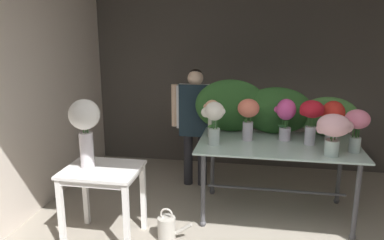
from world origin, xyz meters
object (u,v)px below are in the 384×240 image
at_px(side_table_white, 103,178).
at_px(vase_ivory_ranunculus, 214,118).
at_px(vase_coral_tulips, 249,114).
at_px(vase_peach_hydrangea, 212,114).
at_px(display_table_glass, 277,154).
at_px(florist, 195,115).
at_px(vase_crimson_snapdragons, 311,115).
at_px(vase_white_roses_tall, 85,124).
at_px(watering_can, 167,228).
at_px(vase_rosy_stock, 357,124).
at_px(vase_blush_freesia, 334,129).
at_px(vase_fuchsia_peonies, 286,115).
at_px(vase_scarlet_anemones, 333,117).

relative_size(side_table_white, vase_ivory_ranunculus, 1.61).
height_order(vase_coral_tulips, vase_peach_hydrangea, vase_coral_tulips).
bearing_deg(vase_ivory_ranunculus, vase_peach_hydrangea, 100.67).
distance_m(display_table_glass, florist, 1.24).
bearing_deg(florist, vase_crimson_snapdragons, -25.89).
distance_m(florist, vase_white_roses_tall, 1.70).
bearing_deg(watering_can, vase_rosy_stock, 17.11).
relative_size(vase_blush_freesia, vase_fuchsia_peonies, 0.90).
xyz_separation_m(florist, vase_fuchsia_peonies, (1.10, -0.54, 0.17)).
bearing_deg(vase_fuchsia_peonies, florist, 154.05).
relative_size(vase_coral_tulips, vase_crimson_snapdragons, 0.97).
bearing_deg(vase_peach_hydrangea, vase_crimson_snapdragons, -5.70).
bearing_deg(vase_blush_freesia, vase_peach_hydrangea, 160.04).
bearing_deg(side_table_white, vase_crimson_snapdragons, 22.27).
height_order(vase_scarlet_anemones, vase_fuchsia_peonies, vase_fuchsia_peonies).
bearing_deg(vase_crimson_snapdragons, vase_white_roses_tall, -159.09).
height_order(vase_peach_hydrangea, watering_can, vase_peach_hydrangea).
bearing_deg(vase_scarlet_anemones, vase_peach_hydrangea, -178.13).
height_order(florist, vase_rosy_stock, florist).
bearing_deg(vase_ivory_ranunculus, vase_scarlet_anemones, 14.50).
xyz_separation_m(vase_ivory_ranunculus, vase_blush_freesia, (1.18, -0.17, -0.02)).
bearing_deg(florist, vase_ivory_ranunculus, -67.76).
xyz_separation_m(display_table_glass, vase_scarlet_anemones, (0.58, 0.15, 0.40)).
height_order(vase_peach_hydrangea, vase_white_roses_tall, vase_white_roses_tall).
height_order(florist, vase_peach_hydrangea, florist).
height_order(side_table_white, florist, florist).
bearing_deg(watering_can, florist, 88.11).
bearing_deg(vase_ivory_ranunculus, side_table_white, -147.10).
height_order(vase_fuchsia_peonies, watering_can, vase_fuchsia_peonies).
bearing_deg(vase_peach_hydrangea, vase_scarlet_anemones, 1.87).
xyz_separation_m(vase_rosy_stock, vase_ivory_ranunculus, (-1.43, 0.01, -0.00)).
bearing_deg(florist, display_table_glass, -32.84).
distance_m(vase_rosy_stock, vase_white_roses_tall, 2.66).
distance_m(vase_fuchsia_peonies, watering_can, 1.75).
relative_size(florist, vase_white_roses_tall, 2.32).
distance_m(vase_rosy_stock, vase_fuchsia_peonies, 0.74).
height_order(vase_white_roses_tall, watering_can, vase_white_roses_tall).
xyz_separation_m(side_table_white, vase_fuchsia_peonies, (1.76, 0.95, 0.48)).
bearing_deg(vase_peach_hydrangea, display_table_glass, -8.56).
relative_size(florist, vase_rosy_stock, 3.55).
bearing_deg(vase_rosy_stock, vase_peach_hydrangea, 168.98).
xyz_separation_m(vase_blush_freesia, vase_peach_hydrangea, (-1.24, 0.45, -0.00)).
bearing_deg(vase_crimson_snapdragons, florist, 154.11).
xyz_separation_m(display_table_glass, vase_coral_tulips, (-0.33, 0.05, 0.43)).
height_order(side_table_white, vase_white_roses_tall, vase_white_roses_tall).
bearing_deg(vase_fuchsia_peonies, vase_ivory_ranunculus, -158.55).
relative_size(vase_coral_tulips, vase_fuchsia_peonies, 1.00).
relative_size(display_table_glass, vase_crimson_snapdragons, 3.56).
bearing_deg(vase_coral_tulips, florist, 138.79).
bearing_deg(side_table_white, vase_fuchsia_peonies, 28.26).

